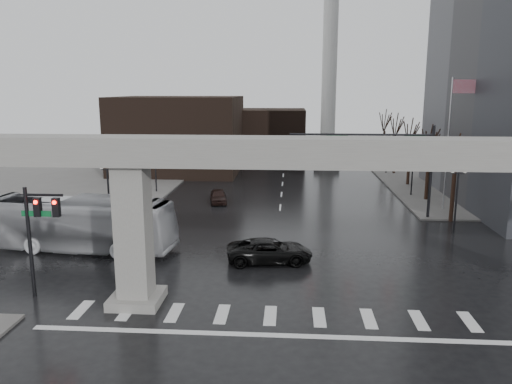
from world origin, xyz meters
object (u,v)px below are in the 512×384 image
(pickup_truck, at_px, (270,251))
(far_car, at_px, (218,196))
(signal_mast_arm, at_px, (386,151))
(city_bus, at_px, (78,224))

(pickup_truck, distance_m, far_car, 17.79)
(pickup_truck, bearing_deg, far_car, 11.78)
(signal_mast_arm, bearing_deg, city_bus, -155.24)
(signal_mast_arm, xyz_separation_m, pickup_truck, (-9.36, -12.04, -5.07))
(pickup_truck, xyz_separation_m, city_bus, (-13.30, 1.60, 1.12))
(far_car, bearing_deg, pickup_truck, -81.77)
(pickup_truck, relative_size, city_bus, 0.41)
(far_car, bearing_deg, city_bus, -126.98)
(city_bus, relative_size, far_car, 3.53)
(pickup_truck, relative_size, far_car, 1.43)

